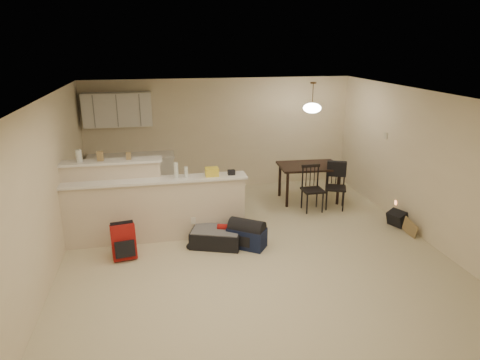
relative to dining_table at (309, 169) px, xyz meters
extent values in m
plane|color=beige|center=(-1.69, -2.23, -0.69)|extent=(7.00, 7.00, 0.00)
plane|color=white|center=(-1.69, -2.23, 1.81)|extent=(7.00, 7.00, 0.00)
cube|color=beige|center=(-1.69, 1.27, 0.56)|extent=(6.00, 0.02, 2.50)
cube|color=beige|center=(-1.69, -5.73, 0.56)|extent=(6.00, 0.02, 2.50)
cube|color=beige|center=(-4.69, -2.23, 0.56)|extent=(0.02, 7.00, 2.50)
cube|color=beige|center=(1.31, -2.23, 0.56)|extent=(0.02, 7.00, 2.50)
cube|color=beige|center=(-3.19, -1.33, -0.16)|extent=(3.00, 0.28, 1.05)
cube|color=white|center=(-3.19, -1.33, 0.38)|extent=(3.08, 0.38, 0.04)
cube|color=beige|center=(-3.89, -1.11, -0.01)|extent=(1.60, 0.24, 1.35)
cube|color=white|center=(-3.89, -1.11, 0.68)|extent=(1.68, 0.34, 0.04)
cube|color=white|center=(-3.89, 1.09, 1.21)|extent=(1.40, 0.34, 0.70)
cube|color=white|center=(-3.69, 0.96, -0.24)|extent=(1.80, 0.60, 0.90)
cube|color=beige|center=(1.30, -0.68, 0.81)|extent=(0.02, 0.12, 0.12)
cylinder|color=silver|center=(-4.37, -1.11, 0.80)|extent=(0.10, 0.10, 0.20)
cube|color=#93784B|center=(-4.04, -1.11, 0.78)|extent=(0.10, 0.07, 0.16)
cube|color=#93784B|center=(-3.59, -1.11, 0.76)|extent=(0.08, 0.06, 0.12)
cylinder|color=silver|center=(-2.83, -1.33, 0.53)|extent=(0.07, 0.07, 0.26)
cylinder|color=silver|center=(-2.66, -1.33, 0.49)|extent=(0.06, 0.06, 0.18)
cube|color=#93784B|center=(-2.23, -1.33, 0.47)|extent=(0.22, 0.18, 0.14)
cube|color=#93784B|center=(-1.90, -1.33, 0.44)|extent=(0.12, 0.10, 0.08)
cube|color=black|center=(0.00, 0.00, 0.07)|extent=(1.29, 0.90, 0.04)
cylinder|color=black|center=(-0.56, -0.31, -0.32)|extent=(0.06, 0.06, 0.74)
cylinder|color=black|center=(0.52, -0.36, -0.32)|extent=(0.06, 0.06, 0.74)
cylinder|color=black|center=(-0.52, 0.36, -0.32)|extent=(0.06, 0.06, 0.74)
cylinder|color=black|center=(0.56, 0.31, -0.32)|extent=(0.06, 0.06, 0.74)
cylinder|color=brown|center=(0.00, 0.00, 1.56)|extent=(0.02, 0.02, 0.50)
cylinder|color=brown|center=(0.00, 0.00, 1.79)|extent=(0.12, 0.12, 0.03)
ellipsoid|color=white|center=(0.00, 0.00, 1.29)|extent=(0.36, 0.36, 0.20)
cube|color=black|center=(-2.23, -1.75, -0.55)|extent=(0.95, 0.77, 0.28)
cube|color=#9E1411|center=(-3.72, -1.90, -0.41)|extent=(0.40, 0.29, 0.55)
cube|color=#121A38|center=(-1.75, -1.91, -0.52)|extent=(0.69, 0.62, 0.33)
cube|color=black|center=(1.16, -1.62, -0.55)|extent=(0.32, 0.37, 0.28)
cube|color=#93784B|center=(1.16, -2.03, -0.55)|extent=(0.05, 0.36, 0.27)
camera|label=1|loc=(-3.10, -8.21, 2.57)|focal=32.00mm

